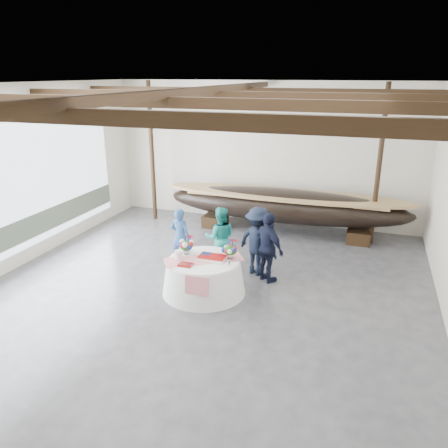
% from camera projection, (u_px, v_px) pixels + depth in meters
% --- Properties ---
extents(floor, '(10.00, 12.00, 0.01)m').
position_uv_depth(floor, '(194.00, 304.00, 9.40)').
color(floor, '#3D3D42').
rests_on(floor, ground).
extents(wall_back, '(10.00, 0.02, 4.50)m').
position_uv_depth(wall_back, '(264.00, 154.00, 14.02)').
color(wall_back, silver).
rests_on(wall_back, ground).
extents(ceiling, '(10.00, 12.00, 0.01)m').
position_uv_depth(ceiling, '(189.00, 85.00, 7.92)').
color(ceiling, white).
rests_on(ceiling, wall_back).
extents(pavilion_structure, '(9.80, 11.76, 4.50)m').
position_uv_depth(pavilion_structure, '(206.00, 110.00, 8.84)').
color(pavilion_structure, black).
rests_on(pavilion_structure, ground).
extents(open_bay, '(0.03, 7.00, 3.20)m').
position_uv_depth(open_bay, '(30.00, 191.00, 11.20)').
color(open_bay, silver).
rests_on(open_bay, ground).
extents(longboat_display, '(7.47, 1.49, 1.40)m').
position_uv_depth(longboat_display, '(284.00, 205.00, 13.26)').
color(longboat_display, black).
rests_on(longboat_display, ground).
extents(banquet_table, '(1.87, 1.87, 0.80)m').
position_uv_depth(banquet_table, '(204.00, 276.00, 9.78)').
color(banquet_table, white).
rests_on(banquet_table, ground).
extents(tabletop_items, '(1.76, 1.39, 0.40)m').
position_uv_depth(tabletop_items, '(205.00, 251.00, 9.73)').
color(tabletop_items, red).
rests_on(tabletop_items, banquet_table).
extents(guest_woman_blue, '(0.59, 0.43, 1.51)m').
position_uv_depth(guest_woman_blue, '(180.00, 237.00, 11.11)').
color(guest_woman_blue, navy).
rests_on(guest_woman_blue, ground).
extents(guest_woman_teal, '(0.93, 0.82, 1.59)m').
position_uv_depth(guest_woman_teal, '(220.00, 238.00, 10.94)').
color(guest_woman_teal, teal).
rests_on(guest_woman_teal, ground).
extents(guest_man_left, '(1.27, 1.06, 1.71)m').
position_uv_depth(guest_man_left, '(258.00, 241.00, 10.55)').
color(guest_man_left, black).
rests_on(guest_man_left, ground).
extents(guest_man_right, '(1.04, 0.94, 1.70)m').
position_uv_depth(guest_man_right, '(268.00, 248.00, 10.16)').
color(guest_man_right, black).
rests_on(guest_man_right, ground).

